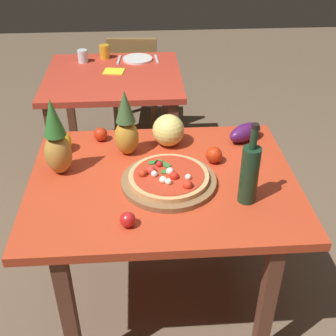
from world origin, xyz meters
TOP-DOWN VIEW (x-y plane):
  - ground_plane at (0.00, 0.00)m, footprint 10.00×10.00m
  - display_table at (0.00, 0.00)m, footprint 1.20×0.93m
  - background_table at (-0.27, 1.27)m, footprint 0.94×0.88m
  - dining_chair at (-0.13, 1.94)m, footprint 0.43×0.43m
  - pizza_board at (0.02, -0.05)m, footprint 0.42×0.42m
  - pizza at (0.02, -0.05)m, footprint 0.35×0.35m
  - wine_bottle at (0.34, -0.19)m, footprint 0.08×0.08m
  - pineapple_left at (-0.16, 0.23)m, footprint 0.12×0.12m
  - pineapple_right at (-0.46, 0.08)m, footprint 0.12×0.12m
  - melon at (0.05, 0.30)m, footprint 0.16×0.16m
  - bell_pepper at (-0.48, 0.27)m, footprint 0.10×0.10m
  - eggplant at (0.44, 0.31)m, footprint 0.22×0.18m
  - tomato_by_bottle at (-0.30, 0.36)m, footprint 0.07×0.07m
  - tomato_near_board at (0.42, 0.12)m, footprint 0.06×0.06m
  - tomato_beside_pepper at (0.25, 0.12)m, footprint 0.08×0.08m
  - tomato_at_corner at (-0.15, -0.32)m, footprint 0.06×0.06m
  - drinking_glass_juice at (-0.34, 1.60)m, footprint 0.07×0.07m
  - drinking_glass_water at (-0.50, 1.53)m, footprint 0.07×0.07m
  - dinner_plate at (-0.10, 1.55)m, footprint 0.22×0.22m
  - fork_utensil at (-0.24, 1.55)m, footprint 0.03×0.18m
  - knife_utensil at (0.04, 1.55)m, footprint 0.03×0.18m
  - napkin_folded at (-0.27, 1.32)m, footprint 0.16×0.14m

SIDE VIEW (x-z plane):
  - ground_plane at x=0.00m, z-range 0.00..0.00m
  - dining_chair at x=-0.13m, z-range 0.06..0.91m
  - background_table at x=-0.27m, z-range 0.27..1.05m
  - display_table at x=0.00m, z-range 0.29..1.07m
  - napkin_folded at x=-0.27m, z-range 0.77..0.78m
  - fork_utensil at x=-0.24m, z-range 0.77..0.78m
  - knife_utensil at x=0.04m, z-range 0.77..0.78m
  - dinner_plate at x=-0.10m, z-range 0.77..0.79m
  - pizza_board at x=0.02m, z-range 0.77..0.80m
  - tomato_at_corner at x=-0.15m, z-range 0.77..0.84m
  - tomato_near_board at x=0.42m, z-range 0.77..0.84m
  - tomato_by_bottle at x=-0.30m, z-range 0.77..0.85m
  - tomato_beside_pepper at x=0.25m, z-range 0.77..0.85m
  - pizza at x=0.02m, z-range 0.79..0.84m
  - eggplant at x=0.44m, z-range 0.77..0.86m
  - drinking_glass_water at x=-0.50m, z-range 0.77..0.87m
  - bell_pepper at x=-0.48m, z-range 0.77..0.88m
  - drinking_glass_juice at x=-0.34m, z-range 0.77..0.87m
  - melon at x=0.05m, z-range 0.77..0.93m
  - wine_bottle at x=0.34m, z-range 0.73..1.09m
  - pineapple_left at x=-0.16m, z-range 0.76..1.09m
  - pineapple_right at x=-0.46m, z-range 0.76..1.12m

